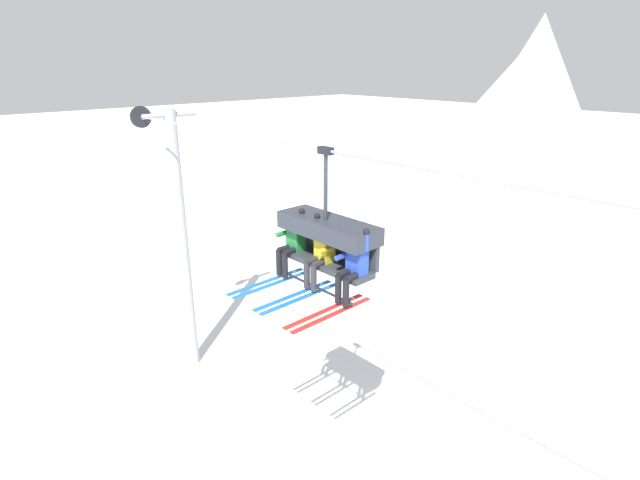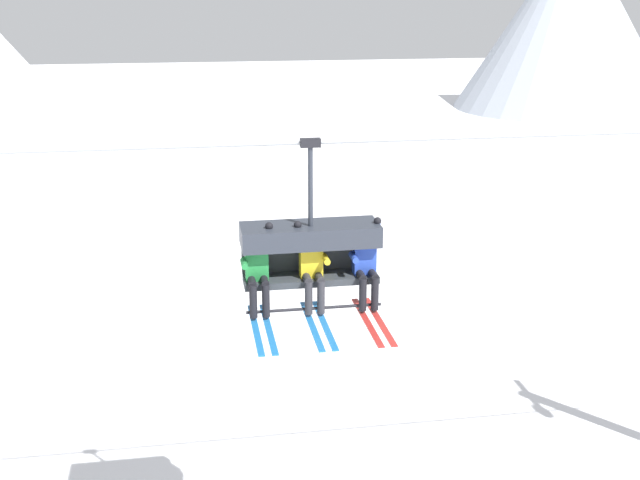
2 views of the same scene
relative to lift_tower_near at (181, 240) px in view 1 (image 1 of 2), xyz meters
name	(u,v)px [view 1 (image 1 of 2)]	position (x,y,z in m)	size (l,w,h in m)	color
mountain_peak_west	(536,79)	(-14.92, 53.90, 2.93)	(14.39, 14.39, 14.28)	silver
mountain_peak_central	(521,113)	(-6.25, 33.33, 1.03)	(16.30, 16.30, 10.48)	white
lift_tower_near	(181,240)	(0.00, 0.00, 0.00)	(0.36, 1.88, 8.09)	#9EA3A8
lift_cable	(416,167)	(8.85, -0.78, 3.60)	(19.70, 0.05, 0.05)	#9EA3A8
chairlift_chair	(328,235)	(7.03, -0.71, 2.12)	(1.98, 0.74, 2.40)	#33383D
skier_green	(291,241)	(6.25, -0.92, 1.85)	(0.48, 1.70, 1.34)	#23843D
skier_yellow	(319,253)	(7.02, -0.92, 1.85)	(0.48, 1.70, 1.34)	yellow
skier_blue	(352,266)	(7.81, -0.92, 1.85)	(0.48, 1.70, 1.34)	#2847B7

